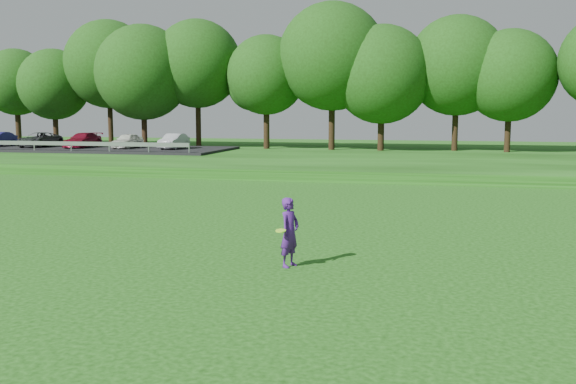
# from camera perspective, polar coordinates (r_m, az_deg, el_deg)

# --- Properties ---
(ground) EXTENTS (140.00, 140.00, 0.00)m
(ground) POSITION_cam_1_polar(r_m,az_deg,el_deg) (15.27, -4.31, -7.00)
(ground) COLOR #133C0B
(ground) RESTS_ON ground
(berm) EXTENTS (130.00, 30.00, 0.60)m
(berm) POSITION_cam_1_polar(r_m,az_deg,el_deg) (48.42, 8.07, 3.06)
(berm) COLOR #133C0B
(berm) RESTS_ON ground
(walking_path) EXTENTS (130.00, 1.60, 0.04)m
(walking_path) POSITION_cam_1_polar(r_m,az_deg,el_deg) (34.59, 5.85, 0.99)
(walking_path) COLOR gray
(walking_path) RESTS_ON ground
(treeline) EXTENTS (104.00, 7.00, 15.00)m
(treeline) POSITION_cam_1_polar(r_m,az_deg,el_deg) (52.46, 8.65, 11.89)
(treeline) COLOR #193C0D
(treeline) RESTS_ON berm
(parking_lot) EXTENTS (24.00, 9.00, 1.38)m
(parking_lot) POSITION_cam_1_polar(r_m,az_deg,el_deg) (55.08, -18.07, 4.03)
(parking_lot) COLOR black
(parking_lot) RESTS_ON berm
(woman) EXTENTS (0.59, 0.86, 1.68)m
(woman) POSITION_cam_1_polar(r_m,az_deg,el_deg) (15.46, 0.15, -3.60)
(woman) COLOR #4D1C7F
(woman) RESTS_ON ground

